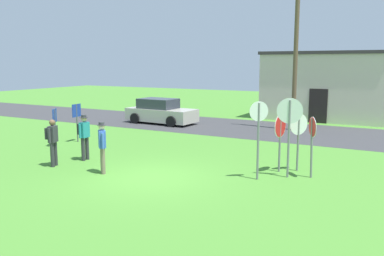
{
  "coord_description": "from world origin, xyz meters",
  "views": [
    {
      "loc": [
        7.33,
        -10.52,
        3.67
      ],
      "look_at": [
        0.22,
        2.44,
        1.3
      ],
      "focal_mm": 38.16,
      "sensor_mm": 36.0,
      "label": 1
    }
  ],
  "objects_px": {
    "stop_sign_leaning_right": "(289,123)",
    "stop_sign_leaning_left": "(312,137)",
    "stop_sign_nearest": "(258,128)",
    "info_panel_leftmost": "(77,116)",
    "person_in_dark_shirt": "(52,139)",
    "stop_sign_tallest": "(298,132)",
    "info_panel_middle": "(55,121)",
    "person_holding_notes": "(102,144)",
    "utility_pole": "(296,47)",
    "parked_car_on_street": "(161,112)",
    "stop_sign_far_back": "(280,132)",
    "person_in_teal": "(84,134)"
  },
  "relations": [
    {
      "from": "stop_sign_tallest",
      "to": "person_in_dark_shirt",
      "type": "distance_m",
      "value": 8.61
    },
    {
      "from": "stop_sign_leaning_right",
      "to": "stop_sign_leaning_left",
      "type": "distance_m",
      "value": 0.86
    },
    {
      "from": "stop_sign_leaning_left",
      "to": "info_panel_leftmost",
      "type": "relative_size",
      "value": 1.12
    },
    {
      "from": "stop_sign_leaning_left",
      "to": "person_in_dark_shirt",
      "type": "bearing_deg",
      "value": -160.74
    },
    {
      "from": "info_panel_middle",
      "to": "person_in_dark_shirt",
      "type": "bearing_deg",
      "value": -44.23
    },
    {
      "from": "person_in_dark_shirt",
      "to": "stop_sign_tallest",
      "type": "bearing_deg",
      "value": 24.6
    },
    {
      "from": "person_in_teal",
      "to": "info_panel_middle",
      "type": "distance_m",
      "value": 3.25
    },
    {
      "from": "stop_sign_leaning_right",
      "to": "info_panel_middle",
      "type": "distance_m",
      "value": 10.41
    },
    {
      "from": "stop_sign_leaning_right",
      "to": "stop_sign_tallest",
      "type": "bearing_deg",
      "value": 86.53
    },
    {
      "from": "utility_pole",
      "to": "parked_car_on_street",
      "type": "height_order",
      "value": "utility_pole"
    },
    {
      "from": "stop_sign_leaning_left",
      "to": "info_panel_middle",
      "type": "relative_size",
      "value": 1.18
    },
    {
      "from": "stop_sign_nearest",
      "to": "person_in_dark_shirt",
      "type": "bearing_deg",
      "value": -164.68
    },
    {
      "from": "stop_sign_leaning_left",
      "to": "info_panel_leftmost",
      "type": "height_order",
      "value": "stop_sign_leaning_left"
    },
    {
      "from": "info_panel_leftmost",
      "to": "stop_sign_tallest",
      "type": "bearing_deg",
      "value": -1.28
    },
    {
      "from": "stop_sign_nearest",
      "to": "stop_sign_leaning_left",
      "type": "bearing_deg",
      "value": 35.65
    },
    {
      "from": "stop_sign_nearest",
      "to": "utility_pole",
      "type": "bearing_deg",
      "value": 98.91
    },
    {
      "from": "person_in_teal",
      "to": "info_panel_middle",
      "type": "bearing_deg",
      "value": 155.9
    },
    {
      "from": "utility_pole",
      "to": "info_panel_middle",
      "type": "height_order",
      "value": "utility_pole"
    },
    {
      "from": "stop_sign_leaning_right",
      "to": "stop_sign_nearest",
      "type": "height_order",
      "value": "stop_sign_leaning_right"
    },
    {
      "from": "stop_sign_leaning_left",
      "to": "stop_sign_nearest",
      "type": "xyz_separation_m",
      "value": [
        -1.43,
        -1.03,
        0.32
      ]
    },
    {
      "from": "stop_sign_leaning_left",
      "to": "stop_sign_nearest",
      "type": "bearing_deg",
      "value": -144.35
    },
    {
      "from": "stop_sign_leaning_right",
      "to": "person_holding_notes",
      "type": "bearing_deg",
      "value": -155.9
    },
    {
      "from": "stop_sign_tallest",
      "to": "person_in_dark_shirt",
      "type": "xyz_separation_m",
      "value": [
        -7.82,
        -3.58,
        -0.36
      ]
    },
    {
      "from": "stop_sign_leaning_left",
      "to": "person_holding_notes",
      "type": "xyz_separation_m",
      "value": [
        -6.23,
        -2.82,
        -0.35
      ]
    },
    {
      "from": "stop_sign_far_back",
      "to": "person_holding_notes",
      "type": "height_order",
      "value": "stop_sign_far_back"
    },
    {
      "from": "utility_pole",
      "to": "stop_sign_far_back",
      "type": "bearing_deg",
      "value": -77.83
    },
    {
      "from": "stop_sign_leaning_right",
      "to": "stop_sign_nearest",
      "type": "xyz_separation_m",
      "value": [
        -0.78,
        -0.7,
        -0.13
      ]
    },
    {
      "from": "parked_car_on_street",
      "to": "stop_sign_nearest",
      "type": "distance_m",
      "value": 12.86
    },
    {
      "from": "stop_sign_leaning_right",
      "to": "stop_sign_nearest",
      "type": "relative_size",
      "value": 1.03
    },
    {
      "from": "utility_pole",
      "to": "info_panel_middle",
      "type": "distance_m",
      "value": 12.92
    },
    {
      "from": "utility_pole",
      "to": "info_panel_leftmost",
      "type": "height_order",
      "value": "utility_pole"
    },
    {
      "from": "person_in_teal",
      "to": "person_holding_notes",
      "type": "xyz_separation_m",
      "value": [
        1.86,
        -1.12,
        -0.03
      ]
    },
    {
      "from": "stop_sign_nearest",
      "to": "info_panel_leftmost",
      "type": "height_order",
      "value": "stop_sign_nearest"
    },
    {
      "from": "info_panel_middle",
      "to": "stop_sign_leaning_right",
      "type": "bearing_deg",
      "value": 0.27
    },
    {
      "from": "parked_car_on_street",
      "to": "info_panel_middle",
      "type": "distance_m",
      "value": 8.13
    },
    {
      "from": "stop_sign_far_back",
      "to": "info_panel_leftmost",
      "type": "relative_size",
      "value": 1.12
    },
    {
      "from": "stop_sign_tallest",
      "to": "info_panel_leftmost",
      "type": "relative_size",
      "value": 1.11
    },
    {
      "from": "stop_sign_leaning_right",
      "to": "person_in_dark_shirt",
      "type": "relative_size",
      "value": 1.52
    },
    {
      "from": "stop_sign_nearest",
      "to": "stop_sign_leaning_right",
      "type": "bearing_deg",
      "value": 41.93
    },
    {
      "from": "stop_sign_leaning_right",
      "to": "person_holding_notes",
      "type": "height_order",
      "value": "stop_sign_leaning_right"
    },
    {
      "from": "stop_sign_leaning_right",
      "to": "person_in_teal",
      "type": "distance_m",
      "value": 7.6
    },
    {
      "from": "person_in_teal",
      "to": "person_in_dark_shirt",
      "type": "xyz_separation_m",
      "value": [
        -0.33,
        -1.24,
        -0.03
      ]
    },
    {
      "from": "utility_pole",
      "to": "stop_sign_far_back",
      "type": "relative_size",
      "value": 4.36
    },
    {
      "from": "parked_car_on_street",
      "to": "person_holding_notes",
      "type": "xyz_separation_m",
      "value": [
        4.57,
        -10.55,
        0.3
      ]
    },
    {
      "from": "stop_sign_leaning_right",
      "to": "info_panel_leftmost",
      "type": "xyz_separation_m",
      "value": [
        -10.31,
        1.2,
        -0.55
      ]
    },
    {
      "from": "stop_sign_tallest",
      "to": "info_panel_middle",
      "type": "relative_size",
      "value": 1.18
    },
    {
      "from": "stop_sign_far_back",
      "to": "stop_sign_tallest",
      "type": "bearing_deg",
      "value": 39.64
    },
    {
      "from": "stop_sign_nearest",
      "to": "parked_car_on_street",
      "type": "bearing_deg",
      "value": 136.9
    },
    {
      "from": "person_in_dark_shirt",
      "to": "utility_pole",
      "type": "bearing_deg",
      "value": 66.04
    },
    {
      "from": "utility_pole",
      "to": "stop_sign_nearest",
      "type": "bearing_deg",
      "value": -81.09
    }
  ]
}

